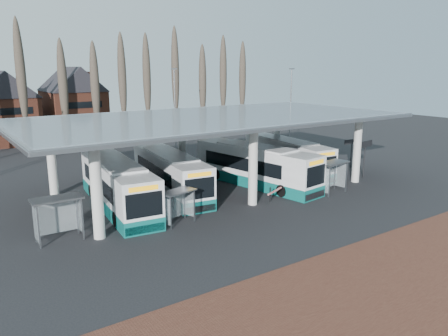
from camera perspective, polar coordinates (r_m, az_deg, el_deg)
ground at (r=31.99m, az=6.51°, el=-5.86°), size 140.00×140.00×0.00m
brick_strip at (r=24.93m, az=25.32°, el=-12.72°), size 70.00×10.00×0.03m
station_canopy at (r=36.97m, az=-1.43°, el=5.84°), size 32.00×16.00×6.34m
poplar_row at (r=59.24m, az=-15.01°, el=11.13°), size 45.10×1.10×14.50m
lamp_post_b at (r=55.47m, az=-6.43°, el=7.82°), size 0.80×0.16×10.17m
lamp_post_c at (r=58.75m, az=8.69°, el=8.04°), size 0.80×0.16×10.17m
bus_0 at (r=33.68m, az=-13.76°, el=-2.22°), size 4.09×12.97×3.54m
bus_1 at (r=36.77m, az=-7.08°, el=-0.76°), size 4.21×12.53×3.41m
bus_2 at (r=39.07m, az=4.07°, el=0.25°), size 4.70×13.14×3.58m
bus_3 at (r=44.45m, az=8.16°, el=1.54°), size 3.76×12.03×3.29m
shelter_0 at (r=28.24m, az=-20.97°, el=-5.03°), size 2.96×1.52×2.73m
shelter_1 at (r=29.47m, az=-6.22°, el=-4.10°), size 2.69×1.77×2.30m
shelter_2 at (r=37.45m, az=13.83°, el=-0.28°), size 3.02×1.78×2.66m
info_sign_0 at (r=43.21m, az=17.96°, el=2.63°), size 2.37×0.53×3.55m
info_sign_1 at (r=47.33m, az=16.36°, el=3.05°), size 2.03×0.26×3.02m
barrier at (r=33.95m, az=6.50°, el=-3.13°), size 2.19×1.11×1.18m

